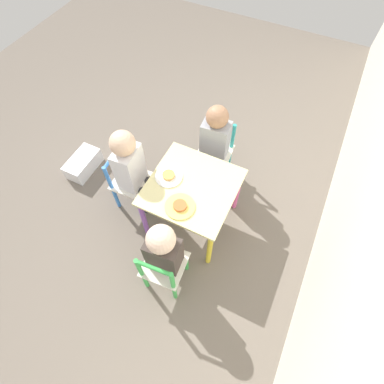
% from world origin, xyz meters
% --- Properties ---
extents(ground_plane, '(6.00, 6.00, 0.00)m').
position_xyz_m(ground_plane, '(0.00, 0.00, 0.00)').
color(ground_plane, '#6B6056').
extents(kids_table, '(0.57, 0.57, 0.48)m').
position_xyz_m(kids_table, '(0.00, 0.00, 0.41)').
color(kids_table, beige).
rests_on(kids_table, ground_plane).
extents(chair_blue, '(0.28, 0.28, 0.52)m').
position_xyz_m(chair_blue, '(0.04, -0.51, 0.25)').
color(chair_blue, silver).
rests_on(chair_blue, ground_plane).
extents(chair_green, '(0.28, 0.28, 0.52)m').
position_xyz_m(chair_green, '(0.51, 0.04, 0.25)').
color(chair_green, silver).
rests_on(chair_green, ground_plane).
extents(chair_teal, '(0.28, 0.28, 0.52)m').
position_xyz_m(chair_teal, '(-0.51, -0.04, 0.25)').
color(chair_teal, silver).
rests_on(chair_teal, ground_plane).
extents(child_front, '(0.21, 0.22, 0.79)m').
position_xyz_m(child_front, '(0.03, -0.45, 0.47)').
color(child_front, '#38383D').
rests_on(child_front, ground_plane).
extents(child_right, '(0.22, 0.21, 0.71)m').
position_xyz_m(child_right, '(0.45, 0.04, 0.43)').
color(child_right, '#7A6B5B').
rests_on(child_right, ground_plane).
extents(child_left, '(0.22, 0.21, 0.75)m').
position_xyz_m(child_left, '(-0.45, -0.03, 0.45)').
color(child_left, '#4C608E').
rests_on(child_left, ground_plane).
extents(plate_front, '(0.18, 0.18, 0.03)m').
position_xyz_m(plate_front, '(-0.00, -0.17, 0.49)').
color(plate_front, white).
rests_on(plate_front, kids_table).
extents(plate_right, '(0.19, 0.19, 0.03)m').
position_xyz_m(plate_right, '(0.17, 0.00, 0.49)').
color(plate_right, '#EADB66').
rests_on(plate_right, kids_table).
extents(storage_bin, '(0.32, 0.17, 0.14)m').
position_xyz_m(storage_bin, '(-0.04, -1.06, 0.07)').
color(storage_bin, silver).
rests_on(storage_bin, ground_plane).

